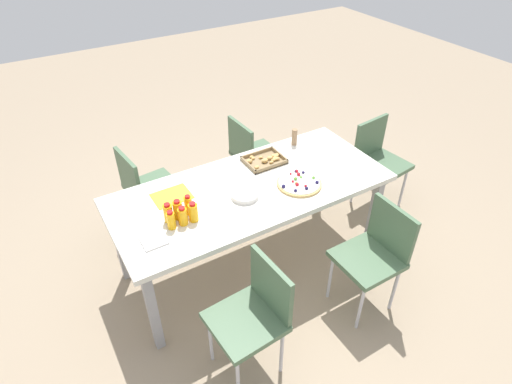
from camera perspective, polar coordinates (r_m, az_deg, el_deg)
ground_plane at (r=3.60m, az=-0.56°, el=-9.03°), size 12.00×12.00×0.00m
party_table at (r=3.14m, az=-0.63°, el=-0.28°), size 2.03×0.88×0.75m
chair_near_left at (r=2.63m, az=-0.18°, el=-15.54°), size 0.43×0.43×0.83m
chair_end at (r=4.06m, az=15.86°, el=4.52°), size 0.44×0.44×0.83m
chair_near_right at (r=3.07m, az=15.61°, el=-7.51°), size 0.40×0.40×0.83m
chair_far_right at (r=3.97m, az=-0.57°, el=5.27°), size 0.42×0.42×0.83m
chair_far_left at (r=3.65m, az=-14.51°, el=0.81°), size 0.44×0.44×0.83m
juice_bottle_0 at (r=2.76m, az=-11.22°, el=-3.70°), size 0.06×0.06×0.13m
juice_bottle_1 at (r=2.78m, az=-9.71°, el=-3.18°), size 0.06×0.06×0.14m
juice_bottle_2 at (r=2.79m, az=-8.34°, el=-2.68°), size 0.06×0.06×0.14m
juice_bottle_3 at (r=2.82m, az=-11.58°, el=-2.75°), size 0.06×0.06×0.14m
juice_bottle_4 at (r=2.83m, az=-10.34°, el=-2.35°), size 0.06×0.06×0.14m
juice_bottle_5 at (r=2.85m, az=-8.98°, el=-1.73°), size 0.05×0.05×0.15m
fruit_pizza at (r=3.13m, az=5.76°, el=1.19°), size 0.33×0.33×0.05m
snack_tray at (r=3.36m, az=1.18°, el=4.25°), size 0.30×0.24×0.04m
plate_stack at (r=2.99m, az=-1.49°, el=-0.38°), size 0.19×0.19×0.03m
napkin_stack at (r=2.73m, az=-13.43°, el=-6.24°), size 0.15×0.15×0.01m
cardboard_tube at (r=3.57m, az=5.13°, el=7.28°), size 0.04×0.04×0.14m
paper_folder at (r=3.06m, az=-11.13°, el=-0.53°), size 0.26×0.20×0.01m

